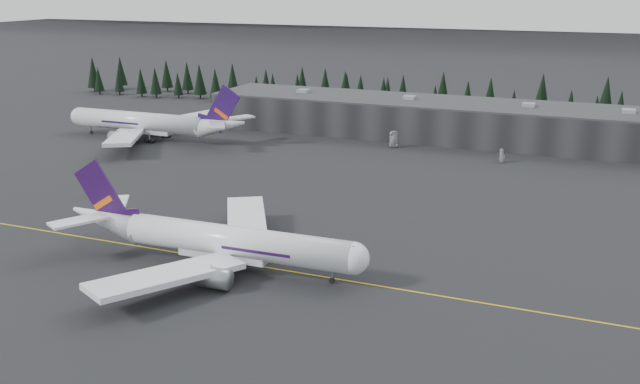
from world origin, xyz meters
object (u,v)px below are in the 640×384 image
at_px(terminal, 437,119).
at_px(gse_vehicle_b, 502,160).
at_px(jet_parked, 154,123).
at_px(gse_vehicle_a, 393,145).
at_px(jet_main, 212,239).

distance_m(terminal, gse_vehicle_b, 38.90).
xyz_separation_m(jet_parked, gse_vehicle_a, (78.25, 20.01, -4.95)).
xyz_separation_m(terminal, gse_vehicle_a, (-9.10, -20.91, -5.53)).
bearing_deg(gse_vehicle_a, jet_parked, 167.78).
bearing_deg(gse_vehicle_a, gse_vehicle_b, -37.57).
distance_m(jet_parked, gse_vehicle_b, 114.78).
bearing_deg(jet_main, gse_vehicle_a, 86.97).
bearing_deg(gse_vehicle_a, terminal, 39.91).
relative_size(jet_main, jet_parked, 0.91).
xyz_separation_m(terminal, gse_vehicle_b, (26.57, -27.85, -5.58)).
distance_m(jet_main, jet_parked, 116.67).
height_order(jet_main, gse_vehicle_a, jet_main).
xyz_separation_m(gse_vehicle_a, gse_vehicle_b, (35.68, -6.94, -0.05)).
bearing_deg(jet_main, gse_vehicle_b, 67.75).
bearing_deg(jet_parked, jet_main, 129.77).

